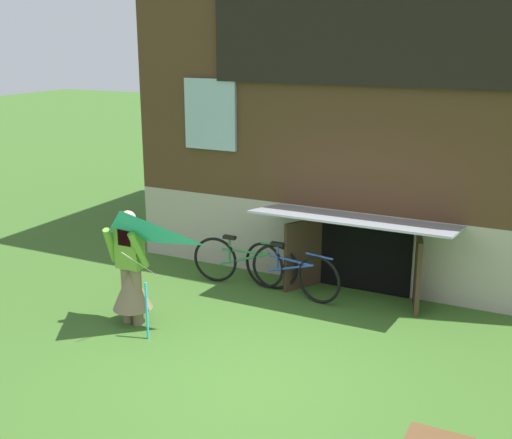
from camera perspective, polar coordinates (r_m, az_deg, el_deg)
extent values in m
plane|color=#386023|center=(7.45, 0.30, -13.66)|extent=(60.00, 60.00, 0.00)
cube|color=#ADA393|center=(11.91, 11.68, 0.58)|extent=(7.33, 4.66, 1.19)
cube|color=#4C331E|center=(11.51, 12.47, 13.93)|extent=(7.33, 4.66, 4.32)
cube|color=black|center=(9.23, 8.76, 15.30)|extent=(4.33, 0.08, 1.20)
cube|color=#9EB7C6|center=(9.25, 8.80, 15.30)|extent=(4.17, 0.04, 1.08)
cube|color=#9EB7C6|center=(10.26, -4.04, 9.21)|extent=(0.90, 0.06, 1.10)
cube|color=black|center=(9.70, 9.51, -3.27)|extent=(1.40, 0.03, 1.05)
cube|color=#3D2B1E|center=(9.71, 4.21, -3.07)|extent=(0.39, 0.64, 1.05)
cube|color=#3D2B1E|center=(9.25, 14.03, -4.51)|extent=(0.24, 0.69, 1.05)
cube|color=#999EA8|center=(9.00, 8.71, 0.02)|extent=(2.79, 1.09, 0.18)
cylinder|color=#7F6B51|center=(8.75, -11.27, -6.49)|extent=(0.14, 0.14, 0.78)
cylinder|color=#7F6B51|center=(8.65, -10.42, -6.68)|extent=(0.14, 0.14, 0.78)
cone|color=#7F6B51|center=(8.66, -10.89, -5.87)|extent=(0.52, 0.52, 0.58)
cube|color=#72AD38|center=(8.47, -11.08, -2.42)|extent=(0.34, 0.20, 0.55)
cylinder|color=#72AD38|center=(8.52, -12.67, -2.21)|extent=(0.17, 0.32, 0.51)
cylinder|color=#72AD38|center=(8.26, -10.29, -2.65)|extent=(0.17, 0.32, 0.51)
cube|color=maroon|center=(8.36, -11.41, -1.06)|extent=(0.20, 0.08, 0.36)
sphere|color=#D8AD8E|center=(8.36, -11.22, 0.07)|extent=(0.21, 0.21, 0.21)
pyramid|color=#2DB2CC|center=(7.72, -11.71, -2.48)|extent=(1.06, 0.84, 0.62)
cylinder|color=beige|center=(8.11, -10.14, -3.93)|extent=(0.01, 0.69, 0.53)
cylinder|color=#2DB2CC|center=(8.23, -9.58, -7.94)|extent=(0.03, 0.03, 0.76)
torus|color=black|center=(9.22, 5.54, -5.28)|extent=(0.70, 0.18, 0.71)
torus|color=black|center=(9.74, 0.74, -4.04)|extent=(0.70, 0.18, 0.71)
cylinder|color=#284CB2|center=(9.41, 3.09, -3.61)|extent=(0.71, 0.18, 0.04)
cylinder|color=#284CB2|center=(9.45, 3.08, -4.27)|extent=(0.78, 0.19, 0.29)
cylinder|color=#284CB2|center=(9.54, 1.90, -3.31)|extent=(0.04, 0.04, 0.40)
cube|color=black|center=(9.48, 1.91, -2.18)|extent=(0.20, 0.08, 0.05)
cylinder|color=#284CB2|center=(9.10, 5.59, -3.23)|extent=(0.44, 0.11, 0.03)
torus|color=black|center=(9.67, 1.68, -4.19)|extent=(0.71, 0.13, 0.71)
torus|color=black|center=(9.99, -3.61, -3.54)|extent=(0.71, 0.13, 0.71)
cylinder|color=#287A3D|center=(9.76, -1.01, -2.85)|extent=(0.72, 0.12, 0.04)
cylinder|color=#287A3D|center=(9.80, -1.01, -3.49)|extent=(0.79, 0.13, 0.29)
cylinder|color=#287A3D|center=(9.84, -2.33, -2.69)|extent=(0.04, 0.04, 0.40)
cube|color=black|center=(9.78, -2.35, -1.58)|extent=(0.20, 0.08, 0.05)
cylinder|color=#287A3D|center=(9.55, 1.70, -2.21)|extent=(0.44, 0.08, 0.03)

